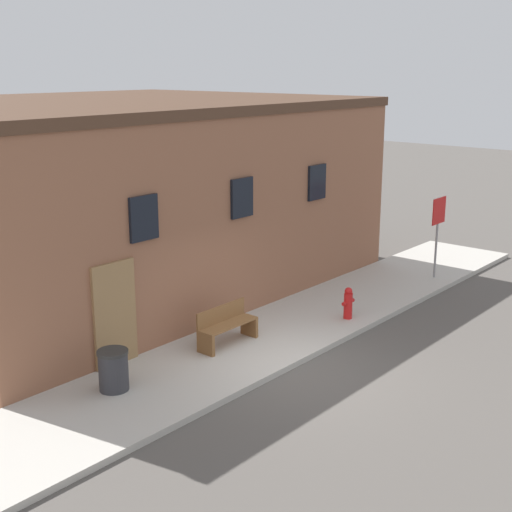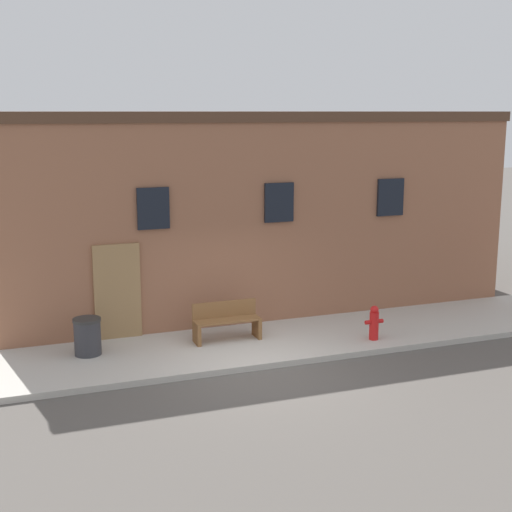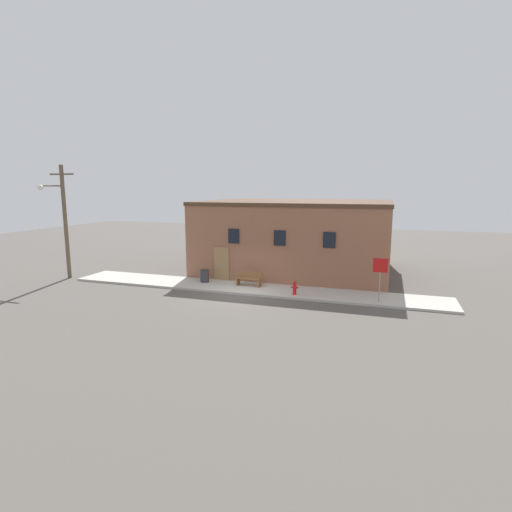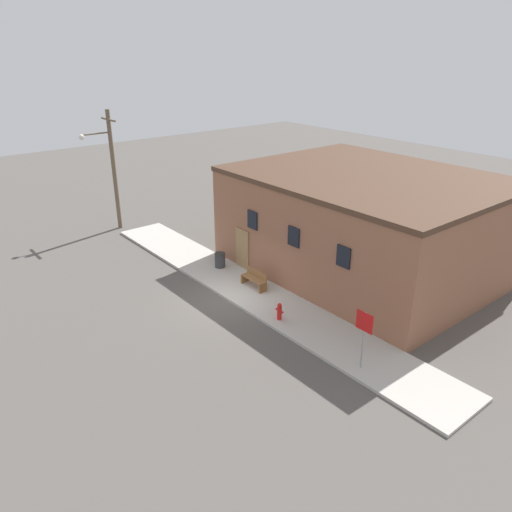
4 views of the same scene
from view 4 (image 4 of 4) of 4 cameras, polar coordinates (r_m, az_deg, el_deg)
The scene contains 8 objects.
ground_plane at distance 22.82m, azimuth -3.32°, elevation -5.11°, with size 80.00×80.00×0.00m, color #56514C.
sidewalk at distance 23.50m, azimuth -0.69°, elevation -4.01°, with size 22.20×2.67×0.13m.
brick_building at distance 25.72m, azimuth 12.41°, elevation 3.75°, with size 12.57×9.99×4.96m.
fire_hydrant at distance 20.94m, azimuth 2.70°, elevation -6.32°, with size 0.42×0.20×0.75m.
stop_sign at distance 17.78m, azimuth 12.23°, elevation -8.19°, with size 0.72×0.06×2.24m.
bench at distance 23.56m, azimuth -0.17°, elevation -2.65°, with size 1.44×0.44×0.82m.
trash_bin at distance 25.74m, azimuth -4.14°, elevation -0.46°, with size 0.56×0.56×0.76m.
utility_pole at distance 31.75m, azimuth -16.19°, elevation 9.81°, with size 1.80×2.00×7.27m.
Camera 4 is at (16.38, -11.64, 10.81)m, focal length 35.00 mm.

